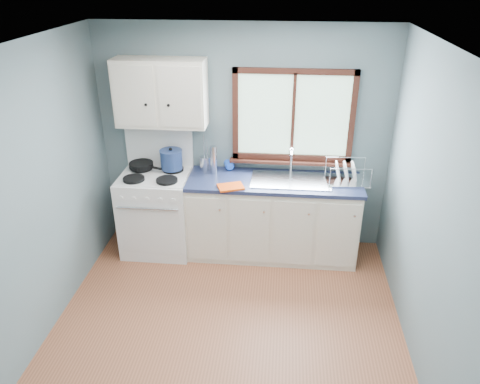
# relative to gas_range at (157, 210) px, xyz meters

# --- Properties ---
(floor) EXTENTS (3.20, 3.60, 0.02)m
(floor) POSITION_rel_gas_range_xyz_m (0.95, -1.47, -0.50)
(floor) COLOR #A15B3A
(floor) RESTS_ON ground
(ceiling) EXTENTS (3.20, 3.60, 0.02)m
(ceiling) POSITION_rel_gas_range_xyz_m (0.95, -1.47, 2.02)
(ceiling) COLOR white
(ceiling) RESTS_ON wall_back
(wall_back) EXTENTS (3.20, 0.02, 2.50)m
(wall_back) POSITION_rel_gas_range_xyz_m (0.95, 0.34, 0.76)
(wall_back) COLOR slate
(wall_back) RESTS_ON ground
(wall_left) EXTENTS (0.02, 3.60, 2.50)m
(wall_left) POSITION_rel_gas_range_xyz_m (-0.66, -1.47, 0.76)
(wall_left) COLOR slate
(wall_left) RESTS_ON ground
(wall_right) EXTENTS (0.02, 3.60, 2.50)m
(wall_right) POSITION_rel_gas_range_xyz_m (2.56, -1.47, 0.76)
(wall_right) COLOR slate
(wall_right) RESTS_ON ground
(gas_range) EXTENTS (0.76, 0.69, 1.36)m
(gas_range) POSITION_rel_gas_range_xyz_m (0.00, 0.00, 0.00)
(gas_range) COLOR white
(gas_range) RESTS_ON floor
(base_cabinets) EXTENTS (1.85, 0.60, 0.88)m
(base_cabinets) POSITION_rel_gas_range_xyz_m (1.31, 0.02, -0.08)
(base_cabinets) COLOR silver
(base_cabinets) RESTS_ON floor
(countertop) EXTENTS (1.89, 0.64, 0.04)m
(countertop) POSITION_rel_gas_range_xyz_m (1.31, 0.02, 0.41)
(countertop) COLOR #19213F
(countertop) RESTS_ON base_cabinets
(sink) EXTENTS (0.84, 0.46, 0.44)m
(sink) POSITION_rel_gas_range_xyz_m (1.49, 0.02, 0.37)
(sink) COLOR silver
(sink) RESTS_ON countertop
(window) EXTENTS (1.36, 0.10, 1.03)m
(window) POSITION_rel_gas_range_xyz_m (1.48, 0.30, 0.98)
(window) COLOR #9EC6A8
(window) RESTS_ON wall_back
(upper_cabinets) EXTENTS (0.95, 0.35, 0.70)m
(upper_cabinets) POSITION_rel_gas_range_xyz_m (0.10, 0.15, 1.31)
(upper_cabinets) COLOR silver
(upper_cabinets) RESTS_ON wall_back
(skillet) EXTENTS (0.43, 0.35, 0.05)m
(skillet) POSITION_rel_gas_range_xyz_m (-0.18, 0.13, 0.49)
(skillet) COLOR black
(skillet) RESTS_ON gas_range
(stockpot) EXTENTS (0.27, 0.27, 0.25)m
(stockpot) POSITION_rel_gas_range_xyz_m (0.17, 0.13, 0.58)
(stockpot) COLOR navy
(stockpot) RESTS_ON gas_range
(utensil_crock) EXTENTS (0.16, 0.16, 0.40)m
(utensil_crock) POSITION_rel_gas_range_xyz_m (0.53, 0.22, 0.51)
(utensil_crock) COLOR silver
(utensil_crock) RESTS_ON countertop
(thermos) EXTENTS (0.09, 0.09, 0.32)m
(thermos) POSITION_rel_gas_range_xyz_m (0.64, 0.13, 0.59)
(thermos) COLOR silver
(thermos) RESTS_ON countertop
(soap_bottle) EXTENTS (0.13, 0.13, 0.25)m
(soap_bottle) POSITION_rel_gas_range_xyz_m (0.81, 0.20, 0.55)
(soap_bottle) COLOR blue
(soap_bottle) RESTS_ON countertop
(dish_towel) EXTENTS (0.31, 0.27, 0.02)m
(dish_towel) POSITION_rel_gas_range_xyz_m (0.87, -0.22, 0.44)
(dish_towel) COLOR #E34B0F
(dish_towel) RESTS_ON countertop
(dish_rack) EXTENTS (0.46, 0.37, 0.23)m
(dish_rack) POSITION_rel_gas_range_xyz_m (2.07, 0.06, 0.49)
(dish_rack) COLOR silver
(dish_rack) RESTS_ON countertop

